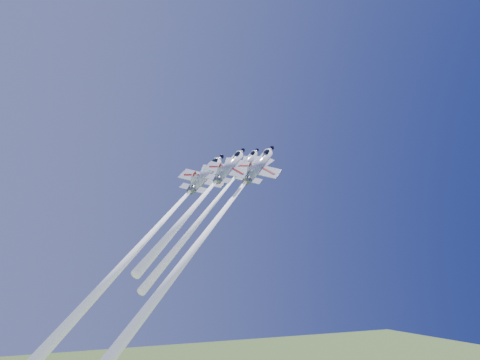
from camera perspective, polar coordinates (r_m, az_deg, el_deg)
name	(u,v)px	position (r m, az deg, el deg)	size (l,w,h in m)	color
jet_lead	(214,203)	(111.63, -2.79, -2.43)	(29.33, 29.61, 37.10)	white
jet_left	(155,230)	(106.48, -9.08, -5.26)	(37.28, 37.62, 47.12)	white
jet_right	(211,227)	(97.60, -3.12, -5.01)	(37.91, 38.56, 48.37)	white
jet_slot	(202,197)	(102.00, -4.03, -1.83)	(25.17, 24.51, 30.52)	white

